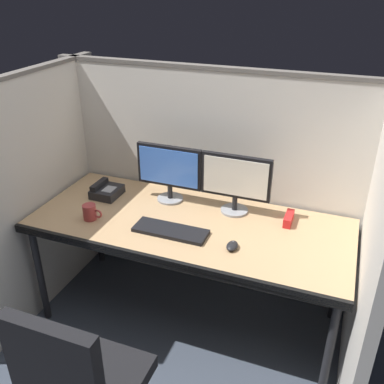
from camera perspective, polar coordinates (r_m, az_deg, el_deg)
ground_plane at (r=2.82m, az=-2.71°, el=-20.06°), size 8.00×8.00×0.00m
cubicle_partition_rear at (r=2.91m, az=2.78°, el=1.03°), size 2.21×0.06×1.57m
cubicle_partition_left at (r=2.94m, az=-19.54°, el=-0.34°), size 0.06×1.41×1.57m
cubicle_partition_right at (r=2.33m, az=22.29°, el=-8.44°), size 0.06×1.41×1.57m
desk at (r=2.58m, az=-0.50°, el=-5.13°), size 1.90×0.80×0.74m
monitor_left at (r=2.72m, az=-3.03°, el=2.99°), size 0.43×0.17×0.37m
monitor_right at (r=2.59m, az=5.83°, el=1.58°), size 0.43×0.17×0.37m
keyboard_main at (r=2.47m, az=-2.87°, el=-5.15°), size 0.43×0.15×0.02m
computer_mouse at (r=2.34m, az=5.36°, el=-7.14°), size 0.06×0.10×0.04m
coffee_mug at (r=2.65m, az=-13.38°, el=-2.62°), size 0.13×0.08×0.09m
desk_phone at (r=2.91m, az=-11.32°, el=0.14°), size 0.17×0.19×0.09m
red_stapler at (r=2.61m, az=12.72°, el=-3.46°), size 0.04×0.15×0.06m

